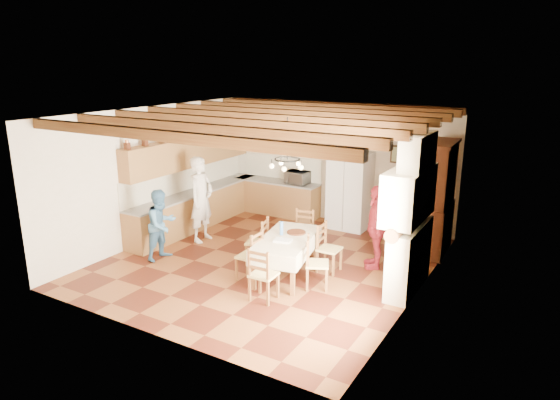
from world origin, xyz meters
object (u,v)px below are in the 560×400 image
Objects in this scene: person_woman_blue at (162,225)px; chair_left_far at (257,241)px; chair_end_near at (264,274)px; chair_end_far at (302,233)px; chair_right_near at (317,263)px; person_man at (201,199)px; refrigerator at (350,190)px; chair_right_far at (329,248)px; dining_table at (287,241)px; person_woman_red at (376,227)px; hutch at (438,198)px; microwave at (297,177)px; chair_left_near at (249,255)px.

chair_left_far is at bearing -64.32° from person_woman_blue.
chair_end_far is (-0.40, 2.15, 0.00)m from chair_end_near.
person_man reaches higher than chair_right_near.
chair_right_far is (0.71, -2.66, -0.45)m from refrigerator.
chair_left_far is at bearing 166.81° from dining_table.
person_woman_red reaches higher than dining_table.
person_man is (-3.22, 0.13, 0.49)m from chair_right_far.
chair_right_near is at bearing -62.86° from chair_end_far.
refrigerator is 1.95× the size of chair_right_near.
hutch is 3.76m from microwave.
chair_left_near is 1.29m from chair_right_near.
chair_left_far is 1.00× the size of chair_end_near.
dining_table is 1.10m from chair_end_near.
person_woman_red is at bearing -117.76° from chair_end_near.
microwave is (-2.89, 2.09, 0.23)m from person_woman_red.
chair_right_near is 4.25m from microwave.
dining_table is at bearing -74.37° from person_woman_blue.
person_man reaches higher than chair_end_far.
chair_end_far is 0.50× the size of person_man.
chair_right_near is 0.58× the size of person_woman_red.
refrigerator is at bearing 75.82° from chair_end_far.
person_man is at bearing -159.96° from hutch.
person_woman_blue reaches higher than chair_end_far.
refrigerator is at bearing -12.09° from chair_right_near.
chair_end_near is at bearing -81.62° from dining_table.
person_man is (-2.61, 0.71, 0.28)m from dining_table.
person_woman_blue is at bearing 70.55° from chair_right_near.
chair_right_far is at bearing 133.27° from chair_left_near.
dining_table is at bearing -130.77° from hutch.
person_man is at bearing -133.76° from refrigerator.
hutch is at bearing 139.82° from chair_left_near.
person_woman_blue is (-2.78, 0.52, 0.25)m from chair_end_near.
chair_left_near is (-2.61, -3.17, -0.71)m from hutch.
person_man reaches higher than person_woman_blue.
dining_table is 1.97× the size of chair_end_near.
dining_table is (-2.10, -2.66, -0.50)m from hutch.
refrigerator reaches higher than dining_table.
hutch is 2.48× the size of chair_end_far.
chair_left_far is 1.64× the size of microwave.
hutch is 1.23× the size of person_man.
chair_left_far and chair_right_near have the same top height.
microwave is at bearing 177.63° from refrigerator.
chair_right_near is 1.00× the size of chair_end_near.
microwave is at bearing 110.64° from chair_end_far.
chair_left_far is 1.58m from chair_end_near.
chair_right_far reaches higher than dining_table.
chair_left_near is 1.56m from chair_right_far.
person_woman_blue reaches higher than chair_right_near.
chair_right_near is (0.83, -3.43, -0.45)m from refrigerator.
hutch reaches higher than person_woman_red.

